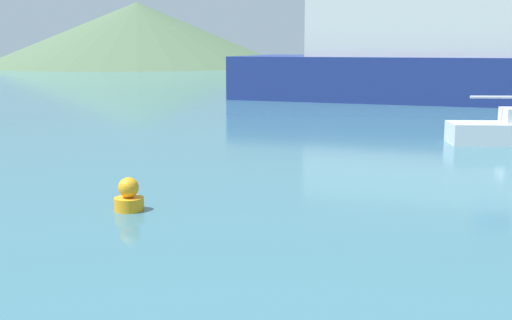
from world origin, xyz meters
TOP-DOWN VIEW (x-y plane):
  - ferry_distant at (1.99, 45.11)m, footprint 33.30×12.02m
  - buoy_marker at (-3.32, 13.54)m, footprint 0.62×0.62m
  - hill_west at (-58.48, 94.70)m, footprint 50.79×50.79m
  - hill_central at (-16.76, 98.79)m, footprint 29.07×29.07m

SIDE VIEW (x-z plane):
  - buoy_marker at x=-3.32m, z-range -0.06..0.65m
  - ferry_distant at x=1.99m, z-range -1.17..6.61m
  - hill_west at x=-58.48m, z-range 0.00..10.51m
  - hill_central at x=-16.76m, z-range 0.00..10.73m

